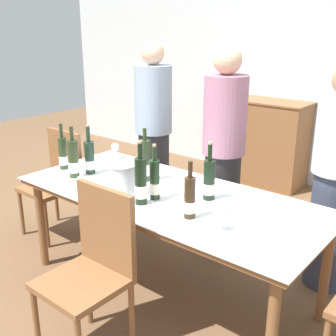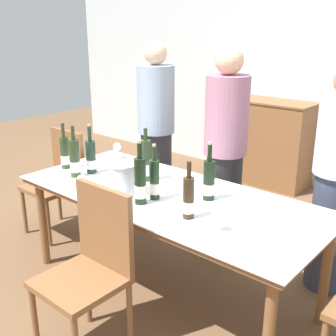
{
  "view_description": "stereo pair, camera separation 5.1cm",
  "coord_description": "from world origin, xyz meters",
  "views": [
    {
      "loc": [
        1.63,
        -1.97,
        1.77
      ],
      "look_at": [
        0.0,
        0.0,
        0.9
      ],
      "focal_mm": 45.0,
      "sensor_mm": 36.0,
      "label": 1
    },
    {
      "loc": [
        1.67,
        -1.94,
        1.77
      ],
      "look_at": [
        0.0,
        0.0,
        0.9
      ],
      "focal_mm": 45.0,
      "sensor_mm": 36.0,
      "label": 2
    }
  ],
  "objects": [
    {
      "name": "wine_bottle_7",
      "position": [
        -0.29,
        0.1,
        0.86
      ],
      "size": [
        0.07,
        0.07,
        0.38
      ],
      "color": "#28381E",
      "rests_on": "dining_table"
    },
    {
      "name": "ground_plane",
      "position": [
        0.0,
        0.0,
        0.0
      ],
      "size": [
        12.0,
        12.0,
        0.0
      ],
      "primitive_type": "plane",
      "color": "brown"
    },
    {
      "name": "sideboard_cabinet",
      "position": [
        -0.63,
        2.39,
        0.49
      ],
      "size": [
        1.17,
        0.46,
        0.98
      ],
      "color": "brown",
      "rests_on": "ground_plane"
    },
    {
      "name": "chair_near_front",
      "position": [
        0.04,
        -0.68,
        0.55
      ],
      "size": [
        0.42,
        0.42,
        0.95
      ],
      "color": "brown",
      "rests_on": "ground_plane"
    },
    {
      "name": "person_host",
      "position": [
        -0.83,
        0.8,
        0.83
      ],
      "size": [
        0.33,
        0.33,
        1.65
      ],
      "color": "#2D2D33",
      "rests_on": "ground_plane"
    },
    {
      "name": "wine_bottle_0",
      "position": [
        -0.95,
        -0.11,
        0.85
      ],
      "size": [
        0.07,
        0.07,
        0.35
      ],
      "color": "#28381E",
      "rests_on": "dining_table"
    },
    {
      "name": "wine_glass_3",
      "position": [
        0.54,
        -0.22,
        0.83
      ],
      "size": [
        0.07,
        0.07,
        0.14
      ],
      "color": "white",
      "rests_on": "dining_table"
    },
    {
      "name": "wine_glass_4",
      "position": [
        -0.11,
        -0.36,
        0.82
      ],
      "size": [
        0.07,
        0.07,
        0.14
      ],
      "color": "white",
      "rests_on": "dining_table"
    },
    {
      "name": "wine_bottle_1",
      "position": [
        0.25,
        0.1,
        0.85
      ],
      "size": [
        0.08,
        0.08,
        0.38
      ],
      "color": "black",
      "rests_on": "dining_table"
    },
    {
      "name": "dining_table",
      "position": [
        0.0,
        0.0,
        0.66
      ],
      "size": [
        2.09,
        0.91,
        0.72
      ],
      "color": "brown",
      "rests_on": "ground_plane"
    },
    {
      "name": "wine_bottle_4",
      "position": [
        -0.03,
        -0.23,
        0.87
      ],
      "size": [
        0.07,
        0.07,
        0.4
      ],
      "color": "black",
      "rests_on": "dining_table"
    },
    {
      "name": "person_guest_right",
      "position": [
        0.81,
        0.77,
        0.78
      ],
      "size": [
        0.33,
        0.33,
        1.56
      ],
      "color": "#383F56",
      "rests_on": "ground_plane"
    },
    {
      "name": "wine_glass_1",
      "position": [
        -0.83,
        0.32,
        0.82
      ],
      "size": [
        0.07,
        0.07,
        0.13
      ],
      "color": "white",
      "rests_on": "dining_table"
    },
    {
      "name": "person_guest_left",
      "position": [
        -0.03,
        0.71,
        0.82
      ],
      "size": [
        0.33,
        0.33,
        1.64
      ],
      "color": "#262628",
      "rests_on": "ground_plane"
    },
    {
      "name": "ice_bucket",
      "position": [
        -0.23,
        -0.18,
        0.83
      ],
      "size": [
        0.19,
        0.19,
        0.2
      ],
      "color": "silver",
      "rests_on": "dining_table"
    },
    {
      "name": "back_wall",
      "position": [
        0.0,
        2.68,
        1.4
      ],
      "size": [
        8.0,
        0.1,
        2.8
      ],
      "color": "silver",
      "rests_on": "ground_plane"
    },
    {
      "name": "wine_bottle_3",
      "position": [
        -0.01,
        -0.11,
        0.85
      ],
      "size": [
        0.07,
        0.07,
        0.36
      ],
      "color": "black",
      "rests_on": "dining_table"
    },
    {
      "name": "wine_bottle_5",
      "position": [
        -0.71,
        -0.05,
        0.84
      ],
      "size": [
        0.08,
        0.08,
        0.37
      ],
      "color": "#1E3323",
      "rests_on": "dining_table"
    },
    {
      "name": "chair_left_end",
      "position": [
        -1.34,
        0.09,
        0.52
      ],
      "size": [
        0.42,
        0.42,
        0.91
      ],
      "color": "brown",
      "rests_on": "ground_plane"
    },
    {
      "name": "wine_glass_2",
      "position": [
        -0.42,
        -0.37,
        0.81
      ],
      "size": [
        0.07,
        0.07,
        0.13
      ],
      "color": "white",
      "rests_on": "dining_table"
    },
    {
      "name": "wine_bottle_2",
      "position": [
        0.32,
        -0.2,
        0.84
      ],
      "size": [
        0.07,
        0.07,
        0.34
      ],
      "color": "#332314",
      "rests_on": "dining_table"
    },
    {
      "name": "wine_bottle_6",
      "position": [
        -0.73,
        -0.18,
        0.86
      ],
      "size": [
        0.07,
        0.07,
        0.38
      ],
      "color": "#28381E",
      "rests_on": "dining_table"
    },
    {
      "name": "wine_glass_0",
      "position": [
        -0.48,
        -0.01,
        0.82
      ],
      "size": [
        0.07,
        0.07,
        0.14
      ],
      "color": "white",
      "rests_on": "dining_table"
    }
  ]
}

